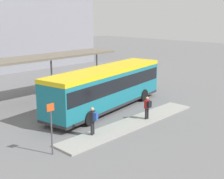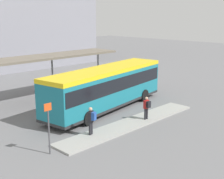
{
  "view_description": "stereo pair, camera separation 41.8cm",
  "coord_description": "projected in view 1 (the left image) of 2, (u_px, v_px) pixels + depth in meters",
  "views": [
    {
      "loc": [
        -16.64,
        -16.4,
        7.25
      ],
      "look_at": [
        0.59,
        0.0,
        1.46
      ],
      "focal_mm": 50.0,
      "sensor_mm": 36.0,
      "label": 1
    },
    {
      "loc": [
        -16.35,
        -16.7,
        7.25
      ],
      "look_at": [
        0.59,
        0.0,
        1.46
      ],
      "focal_mm": 50.0,
      "sensor_mm": 36.0,
      "label": 2
    }
  ],
  "objects": [
    {
      "name": "city_bus",
      "position": [
        107.0,
        85.0,
        23.97
      ],
      "size": [
        12.16,
        4.35,
        3.24
      ],
      "rotation": [
        0.0,
        0.0,
        0.15
      ],
      "color": "#197284",
      "rests_on": "ground_plane"
    },
    {
      "name": "pedestrian_waiting",
      "position": [
        147.0,
        106.0,
        21.47
      ],
      "size": [
        0.4,
        0.43,
        1.6
      ],
      "rotation": [
        0.0,
        0.0,
        1.5
      ],
      "color": "#232328",
      "rests_on": "curb_island"
    },
    {
      "name": "curb_island",
      "position": [
        132.0,
        123.0,
        21.03
      ],
      "size": [
        11.96,
        1.8,
        0.12
      ],
      "color": "#9E9E99",
      "rests_on": "ground_plane"
    },
    {
      "name": "platform_sign",
      "position": [
        51.0,
        127.0,
        16.15
      ],
      "size": [
        0.44,
        0.08,
        2.8
      ],
      "color": "#4C4C51",
      "rests_on": "ground_plane"
    },
    {
      "name": "station_shelter",
      "position": [
        51.0,
        57.0,
        27.26
      ],
      "size": [
        13.04,
        3.1,
        3.73
      ],
      "color": "#706656",
      "rests_on": "ground_plane"
    },
    {
      "name": "bicycle_black",
      "position": [
        127.0,
        79.0,
        33.7
      ],
      "size": [
        0.48,
        1.77,
        0.76
      ],
      "rotation": [
        0.0,
        0.0,
        1.63
      ],
      "color": "black",
      "rests_on": "ground_plane"
    },
    {
      "name": "bicycle_white",
      "position": [
        132.0,
        80.0,
        33.14
      ],
      "size": [
        0.48,
        1.65,
        0.71
      ],
      "rotation": [
        0.0,
        0.0,
        -1.44
      ],
      "color": "black",
      "rests_on": "ground_plane"
    },
    {
      "name": "ground_plane",
      "position": [
        107.0,
        109.0,
        24.41
      ],
      "size": [
        120.0,
        120.0,
        0.0
      ],
      "primitive_type": "plane",
      "color": "slate"
    },
    {
      "name": "bicycle_blue",
      "position": [
        124.0,
        78.0,
        34.32
      ],
      "size": [
        0.48,
        1.6,
        0.69
      ],
      "rotation": [
        0.0,
        0.0,
        -1.63
      ],
      "color": "black",
      "rests_on": "ground_plane"
    },
    {
      "name": "pedestrian_companion",
      "position": [
        93.0,
        119.0,
        18.66
      ],
      "size": [
        0.5,
        0.54,
        1.72
      ],
      "rotation": [
        0.0,
        0.0,
        1.95
      ],
      "color": "#232328",
      "rests_on": "curb_island"
    }
  ]
}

